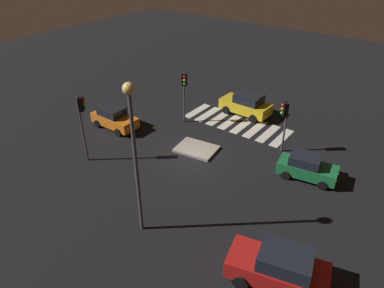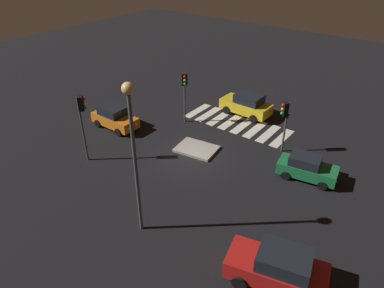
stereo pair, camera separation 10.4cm
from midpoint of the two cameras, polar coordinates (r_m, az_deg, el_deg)
ground_plane at (r=25.22m, az=-0.12°, el=-1.95°), size 80.00×80.00×0.00m
traffic_island at (r=25.87m, az=0.61°, el=-0.78°), size 3.15×2.54×0.18m
car_green at (r=23.82m, az=17.82°, el=-3.57°), size 3.87×2.18×1.61m
car_yellow at (r=30.97m, az=8.58°, el=6.28°), size 4.43×2.17×1.90m
car_orange at (r=29.23m, az=-12.48°, el=4.11°), size 3.97×1.87×1.72m
car_red at (r=17.05m, az=13.59°, el=-18.71°), size 4.73×2.88×1.95m
traffic_light_east at (r=28.35m, az=-1.36°, el=9.29°), size 0.54×0.53×4.26m
traffic_light_north at (r=24.11m, az=-17.36°, el=4.71°), size 0.53×0.54×4.76m
traffic_light_south at (r=25.17m, az=14.54°, el=4.55°), size 0.53×0.54×3.85m
street_lamp at (r=16.43m, az=-9.55°, el=0.91°), size 0.56×0.56×8.31m
crosswalk_near at (r=29.72m, az=7.06°, el=3.30°), size 8.75×3.20×0.02m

